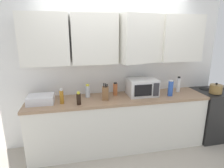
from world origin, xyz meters
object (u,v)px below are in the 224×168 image
Objects in this scene: stove_range at (214,113)px; microwave at (142,87)px; bottle_white_jar at (178,85)px; kettle at (216,89)px; bottle_blue_cleaner at (171,88)px; knife_block at (105,93)px; bottle_spice_jar at (115,89)px; dish_rack at (41,99)px; bottle_clear_tall at (88,91)px; bottle_amber_vinegar at (62,97)px; bottle_soy_dark at (79,99)px.

microwave reaches higher than stove_range.
kettle is at bearing -22.13° from bottle_white_jar.
kettle is at bearing -140.53° from stove_range.
knife_block is at bearing 177.44° from bottle_blue_cleaner.
bottle_white_jar is at bearing 2.61° from microwave.
bottle_spice_jar is 0.78× the size of bottle_white_jar.
dish_rack is 1.37× the size of bottle_white_jar.
bottle_spice_jar is 1.13m from bottle_white_jar.
dish_rack is at bearing 177.52° from bottle_blue_cleaner.
bottle_clear_tall is at bearing 176.51° from stove_range.
microwave is 2.11× the size of bottle_amber_vinegar.
dish_rack is at bearing -178.52° from microwave.
microwave is at bearing 5.47° from bottle_amber_vinegar.
dish_rack is (-3.05, 0.02, 0.51)m from stove_range.
dish_rack is 1.95× the size of bottle_soy_dark.
bottle_blue_cleaner is at bearing -16.18° from microwave.
bottle_white_jar reaches higher than bottle_spice_jar.
bottle_blue_cleaner reaches higher than bottle_amber_vinegar.
knife_block is 1.19× the size of bottle_amber_vinegar.
dish_rack is at bearing 176.82° from kettle.
bottle_amber_vinegar is (-2.57, 0.08, 0.02)m from kettle.
bottle_amber_vinegar reaches higher than bottle_spice_jar.
bottle_amber_vinegar is (-0.40, -0.21, 0.01)m from bottle_clear_tall.
kettle reaches higher than stove_range.
kettle is 0.43× the size of microwave.
bottle_white_jar is (1.33, 0.11, 0.03)m from knife_block.
knife_block reaches higher than stove_range.
stove_range is at bearing -3.49° from bottle_clear_tall.
bottle_white_jar reaches higher than dish_rack.
bottle_soy_dark is at bearing -117.50° from bottle_clear_tall.
bottle_white_jar reaches higher than bottle_clear_tall.
kettle is 2.19m from bottle_clear_tall.
bottle_soy_dark is at bearing -176.63° from bottle_blue_cleaner.
microwave is 2.22× the size of bottle_clear_tall.
bottle_blue_cleaner is at bearing -14.14° from bottle_spice_jar.
bottle_soy_dark is at bearing -171.83° from bottle_white_jar.
bottle_white_jar is 1.22× the size of bottle_amber_vinegar.
knife_block is at bearing -175.10° from bottle_white_jar.
kettle is 2.57m from bottle_amber_vinegar.
kettle is at bearing -3.59° from knife_block.
stove_range is at bearing 39.47° from kettle.
bottle_spice_jar is at bearing 165.86° from bottle_blue_cleaner.
kettle is 0.54× the size of dish_rack.
dish_rack is 1.67× the size of bottle_amber_vinegar.
bottle_clear_tall is at bearing 27.10° from bottle_amber_vinegar.
bottle_white_jar is (1.59, -0.05, 0.03)m from bottle_clear_tall.
knife_block is at bearing 3.66° from bottle_amber_vinegar.
microwave is 1.73× the size of bottle_white_jar.
bottle_spice_jar is (1.17, 0.14, 0.04)m from dish_rack.
knife_block is at bearing -172.64° from microwave.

